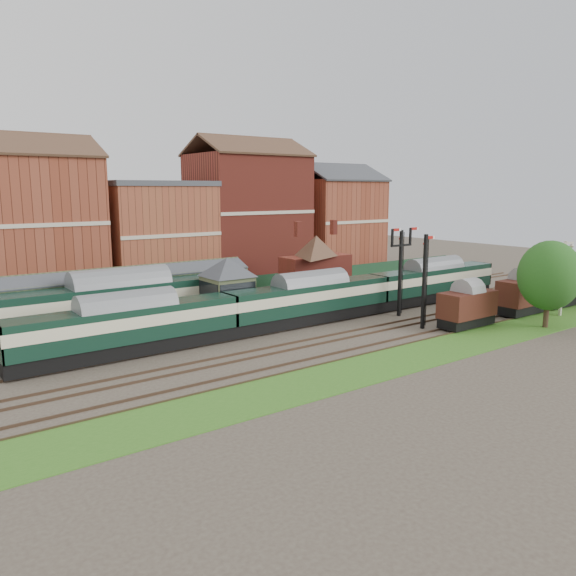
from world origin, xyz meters
TOP-DOWN VIEW (x-y plane):
  - ground at (0.00, 0.00)m, footprint 160.00×160.00m
  - grass_back at (0.00, 16.00)m, footprint 90.00×4.50m
  - grass_front at (0.00, -12.00)m, footprint 90.00×5.00m
  - fence at (0.00, 18.00)m, footprint 90.00×0.12m
  - platform at (-5.00, 9.75)m, footprint 55.00×3.40m
  - signal_box at (-3.00, 3.25)m, footprint 5.40×5.40m
  - brick_hut at (5.00, 3.25)m, footprint 3.20×2.64m
  - station_building at (12.00, 9.75)m, footprint 8.10×8.10m
  - canopy at (-11.00, 9.75)m, footprint 26.00×3.89m
  - semaphore_bracket at (12.04, -2.50)m, footprint 3.60×0.25m
  - semaphore_siding at (10.02, -7.00)m, footprint 1.23×0.25m
  - yard_lamp at (24.00, -11.50)m, footprint 2.60×0.22m
  - town_backdrop at (-0.18, 25.00)m, footprint 69.00×10.00m
  - dmu_train at (3.45, 0.00)m, footprint 49.48×2.60m
  - platform_railcar at (-11.12, 6.50)m, footprint 19.08×3.01m
  - goods_van_a at (13.29, -9.00)m, footprint 5.37×2.33m
  - goods_van_b at (21.92, -9.00)m, footprint 5.73×2.49m
  - goods_van_c at (28.69, -9.00)m, footprint 6.57×2.85m
  - tree_far at (18.61, -13.10)m, footprint 5.12×5.12m

SIDE VIEW (x-z plane):
  - ground at x=0.00m, z-range 0.00..0.00m
  - grass_back at x=0.00m, z-range 0.00..0.06m
  - grass_front at x=0.00m, z-range 0.00..0.06m
  - platform at x=-5.00m, z-range 0.00..1.00m
  - fence at x=0.00m, z-range 0.00..1.50m
  - brick_hut at x=5.00m, z-range -0.28..2.67m
  - goods_van_a at x=13.29m, z-range 0.24..3.50m
  - goods_van_b at x=21.92m, z-range 0.25..3.73m
  - dmu_train at x=3.45m, z-range 0.34..4.14m
  - goods_van_c at x=28.69m, z-range 0.26..4.24m
  - platform_railcar at x=-11.12m, z-range 0.36..4.76m
  - signal_box at x=-3.00m, z-range 0.19..6.19m
  - station_building at x=12.00m, z-range 1.01..6.91m
  - yard_lamp at x=24.00m, z-range 0.49..7.49m
  - semaphore_siding at x=10.02m, z-range 0.16..8.16m
  - tree_far at x=18.61m, z-range 0.78..8.25m
  - canopy at x=-11.00m, z-range 2.54..6.62m
  - semaphore_bracket at x=12.04m, z-range 0.54..8.72m
  - town_backdrop at x=-0.18m, z-range -1.00..15.00m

